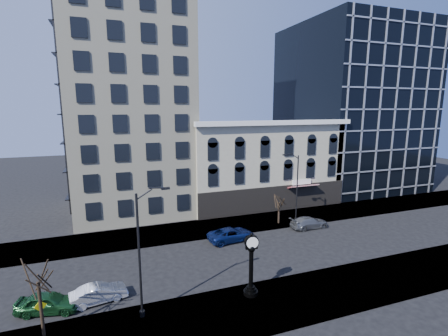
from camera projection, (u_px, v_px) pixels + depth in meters
name	position (u px, v px, depth m)	size (l,w,h in m)	color
ground	(218.00, 260.00, 30.69)	(160.00, 160.00, 0.00)	black
sidewalk_far	(197.00, 229.00, 38.07)	(160.00, 6.00, 0.12)	gray
sidewalk_near	(254.00, 307.00, 23.28)	(160.00, 6.00, 0.12)	gray
cream_tower	(128.00, 68.00, 42.55)	(15.90, 15.40, 42.50)	beige
victorian_row	(260.00, 163.00, 48.27)	(22.60, 11.19, 12.50)	#B3AE93
glass_office	(349.00, 108.00, 58.07)	(20.00, 20.15, 28.00)	black
street_clock	(251.00, 267.00, 24.38)	(1.12, 1.12, 4.96)	black
street_lamp_near	(148.00, 218.00, 21.18)	(2.38, 0.44, 9.18)	black
street_lamp_far	(293.00, 169.00, 39.37)	(2.29, 0.35, 8.84)	black
bare_tree_near	(37.00, 270.00, 19.51)	(3.41, 3.41, 5.85)	#2E2217
bare_tree_far	(279.00, 198.00, 39.50)	(2.47, 2.47, 4.23)	#2E2217
warning_sign	(41.00, 311.00, 20.25)	(0.71, 0.28, 2.25)	black
car_near_a	(48.00, 302.00, 22.73)	(1.69, 4.21, 1.44)	#143F1E
car_near_b	(99.00, 293.00, 23.94)	(1.40, 4.03, 1.33)	silver
car_far_a	(231.00, 234.00, 34.91)	(2.36, 5.12, 1.42)	#0C194C
car_far_b	(309.00, 222.00, 38.61)	(1.90, 4.68, 1.36)	#595B60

